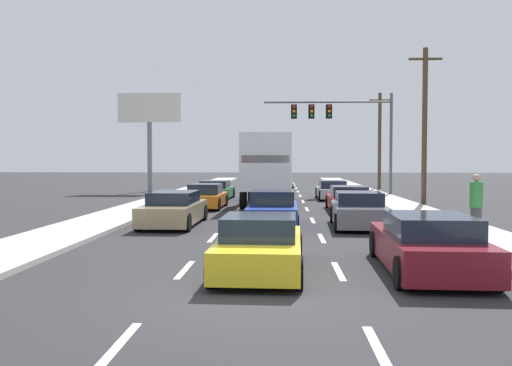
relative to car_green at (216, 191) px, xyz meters
The scene contains 19 objects.
ground_plane 3.87m from the car_green, 19.00° to the left, with size 140.00×140.00×0.00m, color #2B2B2D.
sidewalk_right 10.81m from the car_green, 20.34° to the right, with size 2.50×80.00×0.14m, color #B2AFA8.
sidewalk_left 4.75m from the car_green, 127.50° to the right, with size 2.50×80.00×0.14m, color #B2AFA8.
lane_markings 5.38m from the car_green, 47.39° to the right, with size 3.54×57.00×0.01m.
car_green is the anchor object (origin of this frame).
car_orange 6.14m from the car_green, 87.60° to the right, with size 1.89×4.07×1.24m.
car_tan 13.31m from the car_green, 89.76° to the right, with size 1.97×4.71×1.27m.
box_truck 5.93m from the car_green, 53.77° to the right, with size 2.77×7.78×3.73m.
car_blue 14.15m from the car_green, 74.63° to the right, with size 1.90×4.38×1.34m.
car_yellow 21.91m from the car_green, 80.53° to the right, with size 1.96×4.31×1.25m.
car_silver 7.22m from the car_green, ahead, with size 1.84×4.38×1.17m.
car_red 10.33m from the car_green, 45.37° to the right, with size 1.99×4.65×1.20m.
car_gray 15.22m from the car_green, 63.17° to the right, with size 2.06×4.18×1.29m.
car_maroon 22.64m from the car_green, 71.33° to the right, with size 2.10×4.67×1.28m.
traffic_signal_mast 9.96m from the car_green, 29.85° to the left, with size 8.81×0.69×7.00m.
utility_pole_mid 12.87m from the car_green, 15.10° to the right, with size 1.80×0.28×8.52m.
utility_pole_far 17.98m from the car_green, 45.91° to the left, with size 1.80×0.28×8.02m.
roadside_billboard 11.16m from the car_green, 127.23° to the left, with size 4.86×0.36×7.53m.
pedestrian_near_corner 19.48m from the car_green, 59.37° to the right, with size 0.38×0.38×1.88m.
Camera 1 is at (0.45, -9.62, 2.45)m, focal length 38.19 mm.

